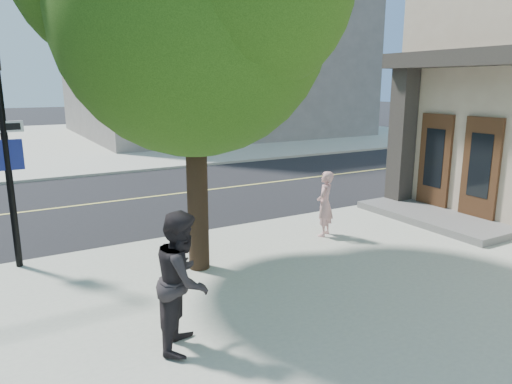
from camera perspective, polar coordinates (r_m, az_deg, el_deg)
ground at (r=10.81m, az=-24.55°, el=-7.80°), size 140.00×140.00×0.00m
road_ew at (r=15.12m, az=-26.31°, el=-2.21°), size 140.00×9.00×0.01m
sidewalk_ne at (r=34.89m, az=-5.77°, el=7.09°), size 29.00×25.00×0.12m
filler_ne at (r=35.54m, az=-5.62°, el=18.60°), size 18.00×16.00×14.00m
man_on_phone at (r=11.09m, az=8.31°, el=-1.43°), size 0.67×0.62×1.53m
pedestrian at (r=6.46m, az=-8.82°, el=-10.46°), size 1.10×1.17×1.90m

